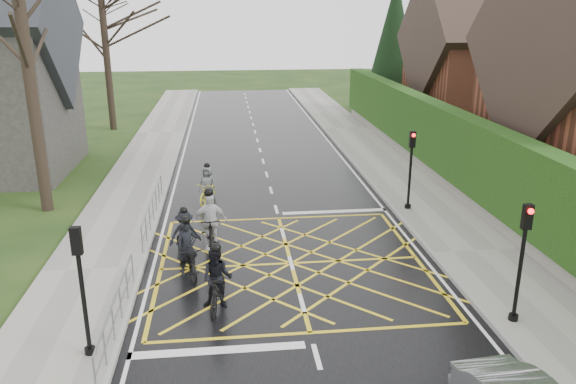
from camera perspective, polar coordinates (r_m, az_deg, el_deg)
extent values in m
plane|color=black|center=(17.65, 0.31, -7.27)|extent=(120.00, 120.00, 0.00)
cube|color=black|center=(17.65, 0.31, -7.25)|extent=(9.00, 80.00, 0.01)
cube|color=gray|center=(19.21, 18.48, -5.84)|extent=(3.00, 80.00, 0.15)
cube|color=gray|center=(17.99, -19.20, -7.56)|extent=(3.00, 80.00, 0.15)
cube|color=slate|center=(24.94, 16.60, 0.48)|extent=(0.50, 38.00, 0.70)
cube|color=black|center=(24.49, 16.96, 4.38)|extent=(0.90, 38.00, 2.80)
cube|color=brown|center=(37.99, 19.91, 10.08)|extent=(9.00, 8.00, 6.00)
cube|color=#31241D|center=(37.75, 20.39, 14.43)|extent=(9.80, 8.80, 8.80)
cylinder|color=black|center=(44.26, 10.35, 8.68)|extent=(0.50, 0.50, 1.20)
cone|color=black|center=(43.79, 10.68, 14.36)|extent=(4.60, 4.60, 10.00)
cylinder|color=black|center=(23.07, -24.88, 11.32)|extent=(0.44, 0.44, 11.00)
cylinder|color=black|center=(30.97, -22.30, 13.86)|extent=(0.44, 0.44, 12.00)
cylinder|color=black|center=(38.66, -17.98, 13.38)|extent=(0.44, 0.44, 10.00)
cylinder|color=slate|center=(14.24, -17.15, -10.17)|extent=(0.05, 5.00, 0.05)
cylinder|color=slate|center=(14.45, -16.98, -11.75)|extent=(0.04, 5.00, 0.04)
cylinder|color=slate|center=(12.41, -19.00, -17.61)|extent=(0.04, 0.04, 1.00)
cylinder|color=slate|center=(16.66, -15.50, -7.67)|extent=(0.04, 0.04, 1.00)
cylinder|color=slate|center=(21.08, -13.65, -0.59)|extent=(0.05, 6.00, 0.05)
cylinder|color=slate|center=(21.22, -13.56, -1.74)|extent=(0.04, 6.00, 0.04)
cylinder|color=slate|center=(18.47, -14.60, -5.00)|extent=(0.04, 0.04, 1.00)
cylinder|color=slate|center=(24.07, -12.74, 0.54)|extent=(0.04, 0.04, 1.00)
cylinder|color=black|center=(22.07, 12.28, 1.71)|extent=(0.10, 0.10, 3.00)
cylinder|color=black|center=(22.48, 12.06, -1.60)|extent=(0.24, 0.24, 0.30)
cube|color=black|center=(21.73, 12.53, 5.25)|extent=(0.22, 0.16, 0.62)
sphere|color=#FF0C0C|center=(21.58, 12.66, 5.65)|extent=(0.14, 0.14, 0.14)
cylinder|color=black|center=(14.86, 22.48, -7.41)|extent=(0.10, 0.10, 3.00)
cylinder|color=black|center=(15.46, 21.88, -11.95)|extent=(0.24, 0.24, 0.30)
cube|color=black|center=(14.35, 23.14, -2.33)|extent=(0.22, 0.16, 0.62)
sphere|color=#FF0C0C|center=(14.20, 23.46, -1.82)|extent=(0.14, 0.14, 0.14)
cylinder|color=black|center=(13.25, -20.04, -10.26)|extent=(0.10, 0.10, 3.00)
cylinder|color=black|center=(13.91, -19.43, -15.19)|extent=(0.24, 0.24, 0.30)
cube|color=black|center=(12.67, -20.71, -4.66)|extent=(0.22, 0.16, 0.62)
sphere|color=#FF0C0C|center=(12.72, -20.68, -3.70)|extent=(0.14, 0.14, 0.14)
imported|color=black|center=(16.97, -10.15, -6.80)|extent=(1.23, 2.00, 0.99)
imported|color=black|center=(16.92, -10.19, -5.59)|extent=(0.71, 0.58, 1.69)
sphere|color=black|center=(16.59, -10.35, -2.85)|extent=(0.26, 0.26, 0.26)
imported|color=black|center=(15.02, -7.15, -9.85)|extent=(0.85, 1.90, 1.10)
imported|color=black|center=(14.97, -7.19, -8.68)|extent=(0.92, 0.78, 1.69)
sphere|color=black|center=(14.61, -7.32, -5.65)|extent=(0.26, 0.26, 0.26)
imported|color=black|center=(18.09, -10.39, -5.33)|extent=(1.19, 1.86, 0.92)
imported|color=black|center=(18.05, -10.43, -4.27)|extent=(1.15, 0.90, 1.57)
sphere|color=black|center=(17.77, -10.58, -1.87)|extent=(0.25, 0.25, 0.25)
imported|color=black|center=(18.51, -7.90, -4.07)|extent=(0.73, 2.14, 1.26)
imported|color=silver|center=(18.49, -7.94, -2.99)|extent=(1.16, 0.54, 1.94)
sphere|color=black|center=(18.16, -8.08, -0.08)|extent=(0.30, 0.30, 0.30)
imported|color=gold|center=(23.14, -8.13, -0.02)|extent=(1.11, 1.80, 0.89)
imported|color=#595D61|center=(23.15, -8.16, 0.79)|extent=(0.86, 0.70, 1.52)
sphere|color=black|center=(22.93, -8.24, 2.65)|extent=(0.24, 0.24, 0.24)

